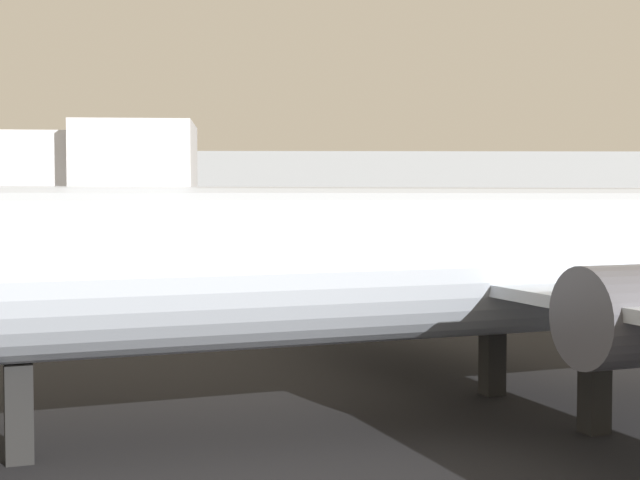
{
  "coord_description": "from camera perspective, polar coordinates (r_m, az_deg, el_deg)",
  "views": [
    {
      "loc": [
        -3.32,
        -9.22,
        4.9
      ],
      "look_at": [
        -1.73,
        48.3,
        2.13
      ],
      "focal_mm": 52.77,
      "sensor_mm": 36.0,
      "label": 1
    }
  ],
  "objects": [
    {
      "name": "airplane_at_gate",
      "position": [
        20.98,
        10.65,
        -1.28
      ],
      "size": [
        36.24,
        24.82,
        10.46
      ],
      "rotation": [
        0.0,
        0.0,
        3.48
      ],
      "color": "#B2BCCC",
      "rests_on": "ground_plane"
    },
    {
      "name": "airplane_distant",
      "position": [
        70.27,
        -15.12,
        1.66
      ],
      "size": [
        26.96,
        20.65,
        11.17
      ],
      "rotation": [
        0.0,
        0.0,
        0.35
      ],
      "color": "silver",
      "rests_on": "ground_plane"
    },
    {
      "name": "terminal_building",
      "position": [
        124.41,
        5.14,
        2.84
      ],
      "size": [
        99.01,
        19.3,
        10.19
      ],
      "primitive_type": "cube",
      "color": "#999EA3",
      "rests_on": "ground_plane"
    }
  ]
}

